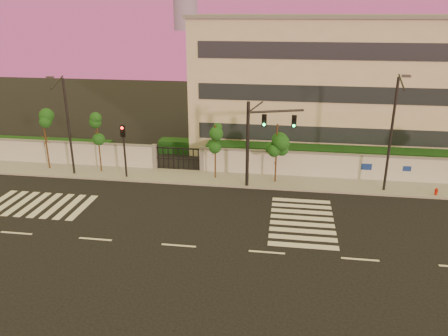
# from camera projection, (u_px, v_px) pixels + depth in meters

# --- Properties ---
(ground) EXTENTS (120.00, 120.00, 0.00)m
(ground) POSITION_uv_depth(u_px,v_px,m) (179.00, 246.00, 24.79)
(ground) COLOR black
(ground) RESTS_ON ground
(sidewalk) EXTENTS (60.00, 3.00, 0.15)m
(sidewalk) POSITION_uv_depth(u_px,v_px,m) (211.00, 178.00, 34.53)
(sidewalk) COLOR gray
(sidewalk) RESTS_ON ground
(perimeter_wall) EXTENTS (60.00, 0.36, 2.20)m
(perimeter_wall) POSITION_uv_depth(u_px,v_px,m) (215.00, 160.00, 35.57)
(perimeter_wall) COLOR silver
(perimeter_wall) RESTS_ON ground
(hedge_row) EXTENTS (41.00, 4.25, 1.80)m
(hedge_row) POSITION_uv_depth(u_px,v_px,m) (232.00, 154.00, 38.06)
(hedge_row) COLOR black
(hedge_row) RESTS_ON ground
(institutional_building) EXTENTS (24.40, 12.40, 12.25)m
(institutional_building) POSITION_uv_depth(u_px,v_px,m) (323.00, 82.00, 41.90)
(institutional_building) COLOR beige
(institutional_building) RESTS_ON ground
(road_markings) EXTENTS (57.00, 7.62, 0.02)m
(road_markings) POSITION_uv_depth(u_px,v_px,m) (169.00, 215.00, 28.50)
(road_markings) COLOR silver
(road_markings) RESTS_ON ground
(street_tree_b) EXTENTS (1.56, 1.24, 5.07)m
(street_tree_b) POSITION_uv_depth(u_px,v_px,m) (44.00, 126.00, 35.34)
(street_tree_b) COLOR #382314
(street_tree_b) RESTS_ON ground
(street_tree_c) EXTENTS (1.33, 1.06, 4.89)m
(street_tree_c) POSITION_uv_depth(u_px,v_px,m) (98.00, 130.00, 34.72)
(street_tree_c) COLOR #382314
(street_tree_c) RESTS_ON ground
(street_tree_d) EXTENTS (1.47, 1.17, 4.42)m
(street_tree_d) POSITION_uv_depth(u_px,v_px,m) (215.00, 140.00, 33.44)
(street_tree_d) COLOR #382314
(street_tree_d) RESTS_ON ground
(street_tree_e) EXTENTS (1.59, 1.26, 4.70)m
(street_tree_e) POSITION_uv_depth(u_px,v_px,m) (277.00, 140.00, 32.59)
(street_tree_e) COLOR #382314
(street_tree_e) RESTS_ON ground
(traffic_signal_main) EXTENTS (4.05, 1.45, 6.53)m
(traffic_signal_main) POSITION_uv_depth(u_px,v_px,m) (259.00, 135.00, 31.49)
(traffic_signal_main) COLOR black
(traffic_signal_main) RESTS_ON ground
(traffic_signal_secondary) EXTENTS (0.35, 0.34, 4.48)m
(traffic_signal_secondary) POSITION_uv_depth(u_px,v_px,m) (124.00, 144.00, 33.77)
(traffic_signal_secondary) COLOR black
(traffic_signal_secondary) RESTS_ON ground
(streetlight_west) EXTENTS (0.49, 1.97, 8.18)m
(streetlight_west) POSITION_uv_depth(u_px,v_px,m) (67.00, 122.00, 33.79)
(streetlight_west) COLOR black
(streetlight_west) RESTS_ON ground
(streetlight_east) EXTENTS (0.52, 2.11, 8.77)m
(streetlight_east) POSITION_uv_depth(u_px,v_px,m) (392.00, 130.00, 30.40)
(streetlight_east) COLOR black
(streetlight_east) RESTS_ON ground
(fire_hydrant) EXTENTS (0.27, 0.25, 0.67)m
(fire_hydrant) POSITION_uv_depth(u_px,v_px,m) (436.00, 192.00, 31.18)
(fire_hydrant) COLOR #A9180B
(fire_hydrant) RESTS_ON ground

